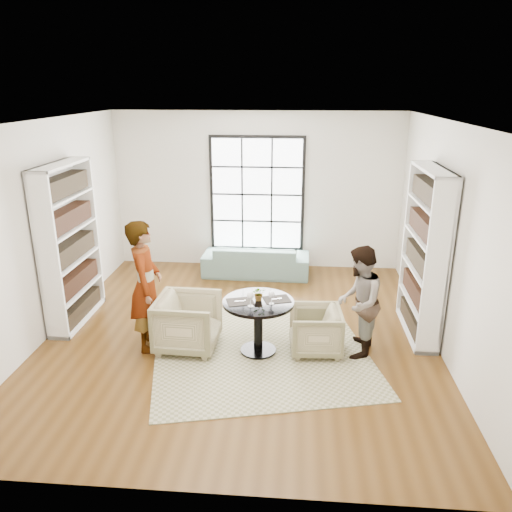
# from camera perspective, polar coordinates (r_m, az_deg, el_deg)

# --- Properties ---
(ground) EXTENTS (6.00, 6.00, 0.00)m
(ground) POSITION_cam_1_polar(r_m,az_deg,el_deg) (7.35, -1.77, -8.92)
(ground) COLOR #583714
(room_shell) EXTENTS (6.00, 6.01, 6.00)m
(room_shell) POSITION_cam_1_polar(r_m,az_deg,el_deg) (7.36, -1.40, 1.75)
(room_shell) COLOR silver
(room_shell) RESTS_ON ground
(rug) EXTENTS (3.40, 3.40, 0.01)m
(rug) POSITION_cam_1_polar(r_m,az_deg,el_deg) (6.94, 0.48, -10.64)
(rug) COLOR tan
(rug) RESTS_ON ground
(pedestal_table) EXTENTS (0.94, 0.94, 0.75)m
(pedestal_table) POSITION_cam_1_polar(r_m,az_deg,el_deg) (6.65, 0.26, -6.79)
(pedestal_table) COLOR black
(pedestal_table) RESTS_ON ground
(sofa) EXTENTS (2.01, 0.83, 0.58)m
(sofa) POSITION_cam_1_polar(r_m,az_deg,el_deg) (9.47, 0.02, -0.45)
(sofa) COLOR gray
(sofa) RESTS_ON ground
(armchair_left) EXTENTS (0.86, 0.84, 0.76)m
(armchair_left) POSITION_cam_1_polar(r_m,az_deg,el_deg) (6.90, -7.78, -7.55)
(armchair_left) COLOR #C3C18B
(armchair_left) RESTS_ON ground
(armchair_right) EXTENTS (0.73, 0.71, 0.62)m
(armchair_right) POSITION_cam_1_polar(r_m,az_deg,el_deg) (6.81, 6.78, -8.46)
(armchair_right) COLOR #BAB785
(armchair_right) RESTS_ON ground
(person_left) EXTENTS (0.53, 0.72, 1.80)m
(person_left) POSITION_cam_1_polar(r_m,az_deg,el_deg) (6.82, -12.50, -3.35)
(person_left) COLOR gray
(person_left) RESTS_ON ground
(person_right) EXTENTS (0.72, 0.84, 1.50)m
(person_right) POSITION_cam_1_polar(r_m,az_deg,el_deg) (6.67, 11.67, -5.17)
(person_right) COLOR gray
(person_right) RESTS_ON ground
(placemat_left) EXTENTS (0.40, 0.35, 0.01)m
(placemat_left) POSITION_cam_1_polar(r_m,az_deg,el_deg) (6.54, -1.82, -5.22)
(placemat_left) COLOR #292623
(placemat_left) RESTS_ON pedestal_table
(placemat_right) EXTENTS (0.40, 0.35, 0.01)m
(placemat_right) POSITION_cam_1_polar(r_m,az_deg,el_deg) (6.61, 2.39, -4.96)
(placemat_right) COLOR #292623
(placemat_right) RESTS_ON pedestal_table
(cutlery_left) EXTENTS (0.20, 0.25, 0.01)m
(cutlery_left) POSITION_cam_1_polar(r_m,az_deg,el_deg) (6.54, -1.82, -5.16)
(cutlery_left) COLOR silver
(cutlery_left) RESTS_ON placemat_left
(cutlery_right) EXTENTS (0.20, 0.25, 0.01)m
(cutlery_right) POSITION_cam_1_polar(r_m,az_deg,el_deg) (6.61, 2.39, -4.90)
(cutlery_right) COLOR silver
(cutlery_right) RESTS_ON placemat_right
(wine_glass_left) EXTENTS (0.09, 0.09, 0.20)m
(wine_glass_left) POSITION_cam_1_polar(r_m,az_deg,el_deg) (6.35, -0.64, -4.60)
(wine_glass_left) COLOR silver
(wine_glass_left) RESTS_ON pedestal_table
(wine_glass_right) EXTENTS (0.08, 0.08, 0.18)m
(wine_glass_right) POSITION_cam_1_polar(r_m,az_deg,el_deg) (6.43, 1.79, -4.45)
(wine_glass_right) COLOR silver
(wine_glass_right) RESTS_ON pedestal_table
(flower_centerpiece) EXTENTS (0.20, 0.18, 0.19)m
(flower_centerpiece) POSITION_cam_1_polar(r_m,az_deg,el_deg) (6.55, 0.34, -4.30)
(flower_centerpiece) COLOR gray
(flower_centerpiece) RESTS_ON pedestal_table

